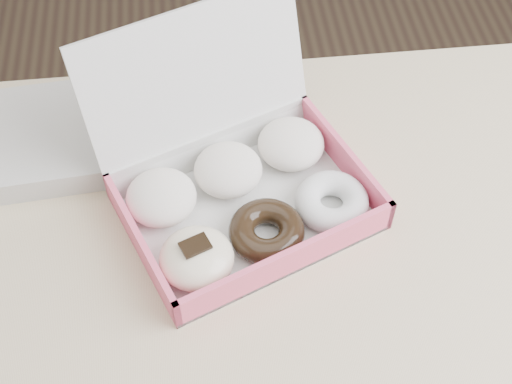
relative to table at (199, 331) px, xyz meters
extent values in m
cube|color=tan|center=(0.00, 0.00, 0.06)|extent=(1.20, 0.80, 0.04)
cylinder|color=tan|center=(0.55, 0.35, -0.32)|extent=(0.05, 0.05, 0.71)
cube|color=silver|center=(0.07, 0.12, 0.08)|extent=(0.35, 0.31, 0.01)
cube|color=#E95574|center=(0.11, 0.02, 0.10)|extent=(0.28, 0.12, 0.05)
cube|color=silver|center=(0.03, 0.22, 0.10)|extent=(0.28, 0.12, 0.05)
cube|color=#E95574|center=(-0.06, 0.07, 0.10)|extent=(0.09, 0.20, 0.05)
cube|color=#E95574|center=(0.21, 0.17, 0.10)|extent=(0.09, 0.20, 0.05)
cube|color=silver|center=(0.03, 0.24, 0.19)|extent=(0.30, 0.18, 0.21)
ellipsoid|color=white|center=(-0.03, 0.13, 0.11)|extent=(0.12, 0.12, 0.05)
ellipsoid|color=white|center=(0.05, 0.17, 0.11)|extent=(0.12, 0.12, 0.05)
ellipsoid|color=white|center=(0.14, 0.20, 0.11)|extent=(0.12, 0.12, 0.05)
ellipsoid|color=beige|center=(0.01, 0.04, 0.11)|extent=(0.12, 0.12, 0.05)
cube|color=black|center=(0.01, 0.04, 0.14)|extent=(0.04, 0.03, 0.00)
torus|color=black|center=(0.09, 0.07, 0.10)|extent=(0.12, 0.12, 0.03)
torus|color=white|center=(0.18, 0.11, 0.10)|extent=(0.12, 0.12, 0.03)
cube|color=beige|center=(-0.19, 0.26, 0.10)|extent=(0.24, 0.20, 0.04)
camera|label=1|loc=(0.03, -0.42, 0.81)|focal=50.00mm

